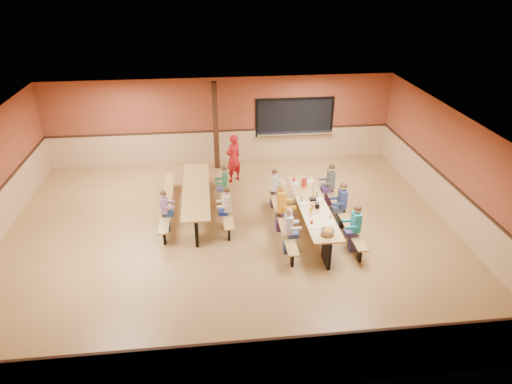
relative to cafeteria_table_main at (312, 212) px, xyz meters
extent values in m
plane|color=olive|center=(-2.18, -0.01, -0.53)|extent=(12.00, 12.00, 0.00)
cube|color=brown|center=(-2.18, 4.99, 0.97)|extent=(12.00, 0.04, 3.00)
cube|color=brown|center=(-2.18, -5.01, 0.97)|extent=(12.00, 0.04, 3.00)
cube|color=brown|center=(3.82, -0.01, 0.97)|extent=(0.04, 10.00, 3.00)
cube|color=white|center=(-2.18, -0.01, 2.47)|extent=(12.00, 10.00, 0.04)
cube|color=black|center=(0.42, 4.96, 1.02)|extent=(2.60, 0.06, 1.20)
cube|color=silver|center=(0.42, 4.87, 0.45)|extent=(2.70, 0.28, 0.06)
cube|color=black|center=(-2.38, 4.39, 0.97)|extent=(0.18, 0.18, 3.00)
cube|color=#A87F42|center=(0.00, 0.00, 0.19)|extent=(0.75, 3.60, 0.04)
cube|color=black|center=(0.00, -1.55, -0.18)|extent=(0.08, 0.60, 0.70)
cube|color=black|center=(0.00, 1.55, -0.18)|extent=(0.08, 0.60, 0.70)
cube|color=#A87F42|center=(-0.83, 0.00, -0.09)|extent=(0.26, 3.60, 0.04)
cube|color=black|center=(-0.83, 0.00, -0.32)|extent=(0.06, 0.18, 0.41)
cube|color=#A87F42|center=(0.83, 0.00, -0.09)|extent=(0.26, 3.60, 0.04)
cube|color=black|center=(0.83, 0.00, -0.32)|extent=(0.06, 0.18, 0.41)
cube|color=#A87F42|center=(-3.07, 1.30, 0.19)|extent=(0.75, 3.60, 0.04)
cube|color=black|center=(-3.07, -0.25, -0.18)|extent=(0.08, 0.60, 0.70)
cube|color=black|center=(-3.07, 2.85, -0.18)|extent=(0.08, 0.60, 0.70)
cube|color=#A87F42|center=(-3.89, 1.30, -0.09)|extent=(0.26, 3.60, 0.04)
cube|color=black|center=(-3.89, 1.30, -0.32)|extent=(0.06, 0.18, 0.41)
cube|color=#A87F42|center=(-2.24, 1.30, -0.09)|extent=(0.26, 3.60, 0.04)
cube|color=black|center=(-2.24, 1.30, -0.32)|extent=(0.06, 0.18, 0.41)
imported|color=#A21215|center=(-1.88, 3.25, 0.27)|extent=(0.70, 0.66, 1.60)
cylinder|color=#AD1C17|center=(0.00, 1.14, 0.32)|extent=(0.16, 0.16, 0.22)
cube|color=black|center=(0.07, -0.16, 0.28)|extent=(0.10, 0.14, 0.13)
cylinder|color=yellow|center=(-0.16, -0.39, 0.30)|extent=(0.06, 0.06, 0.17)
cylinder|color=#B2140F|center=(-0.09, -0.27, 0.30)|extent=(0.06, 0.06, 0.17)
cube|color=black|center=(0.06, 0.28, 0.24)|extent=(0.16, 0.16, 0.06)
cube|color=#A87F42|center=(0.06, 0.28, 0.52)|extent=(0.02, 0.09, 0.50)
camera|label=1|loc=(-2.67, -10.29, 6.01)|focal=32.00mm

